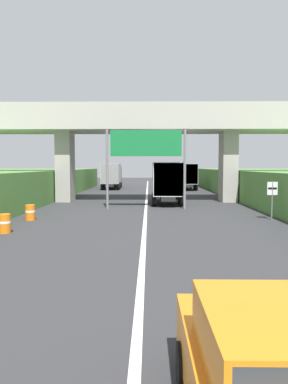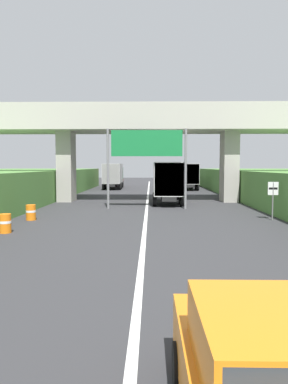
{
  "view_description": "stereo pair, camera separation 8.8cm",
  "coord_description": "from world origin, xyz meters",
  "px_view_note": "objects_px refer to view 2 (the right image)",
  "views": [
    {
      "loc": [
        0.21,
        3.7,
        3.16
      ],
      "look_at": [
        0.0,
        19.56,
        2.0
      ],
      "focal_mm": 33.58,
      "sensor_mm": 36.0,
      "label": 1
    },
    {
      "loc": [
        0.3,
        3.7,
        3.16
      ],
      "look_at": [
        0.0,
        19.56,
        2.0
      ],
      "focal_mm": 33.58,
      "sensor_mm": 36.0,
      "label": 2
    }
  ],
  "objects_px": {
    "truck_yellow": "(167,180)",
    "construction_barrel_4": "(31,212)",
    "construction_barrel_3": "(5,223)",
    "truck_white": "(188,175)",
    "speed_limit_sign": "(273,195)",
    "truck_silver": "(182,174)",
    "overhead_highway_sign": "(147,149)",
    "car_red": "(117,181)",
    "truck_green": "(113,175)"
  },
  "relations": [
    {
      "from": "truck_yellow",
      "to": "construction_barrel_3",
      "type": "relative_size",
      "value": 8.11
    },
    {
      "from": "overhead_highway_sign",
      "to": "construction_barrel_3",
      "type": "distance_m",
      "value": 12.38
    },
    {
      "from": "truck_silver",
      "to": "truck_yellow",
      "type": "height_order",
      "value": "same"
    },
    {
      "from": "overhead_highway_sign",
      "to": "car_red",
      "type": "distance_m",
      "value": 30.0
    },
    {
      "from": "speed_limit_sign",
      "to": "construction_barrel_3",
      "type": "distance_m",
      "value": 14.65
    },
    {
      "from": "truck_green",
      "to": "truck_yellow",
      "type": "bearing_deg",
      "value": -71.06
    },
    {
      "from": "truck_green",
      "to": "construction_barrel_4",
      "type": "xyz_separation_m",
      "value": [
        -1.84,
        -28.64,
        -1.47
      ]
    },
    {
      "from": "overhead_highway_sign",
      "to": "truck_white",
      "type": "distance_m",
      "value": 22.52
    },
    {
      "from": "speed_limit_sign",
      "to": "car_red",
      "type": "height_order",
      "value": "speed_limit_sign"
    },
    {
      "from": "speed_limit_sign",
      "to": "truck_silver",
      "type": "bearing_deg",
      "value": 93.65
    },
    {
      "from": "truck_silver",
      "to": "construction_barrel_4",
      "type": "xyz_separation_m",
      "value": [
        -11.82,
        -35.76,
        -1.47
      ]
    },
    {
      "from": "truck_white",
      "to": "car_red",
      "type": "relative_size",
      "value": 1.78
    },
    {
      "from": "construction_barrel_3",
      "to": "construction_barrel_4",
      "type": "distance_m",
      "value": 4.01
    },
    {
      "from": "truck_white",
      "to": "truck_silver",
      "type": "bearing_deg",
      "value": 90.57
    },
    {
      "from": "speed_limit_sign",
      "to": "truck_white",
      "type": "xyz_separation_m",
      "value": [
        -2.18,
        27.22,
        0.46
      ]
    },
    {
      "from": "car_red",
      "to": "overhead_highway_sign",
      "type": "bearing_deg",
      "value": -80.34
    },
    {
      "from": "speed_limit_sign",
      "to": "truck_white",
      "type": "relative_size",
      "value": 0.31
    },
    {
      "from": "overhead_highway_sign",
      "to": "truck_silver",
      "type": "height_order",
      "value": "overhead_highway_sign"
    },
    {
      "from": "truck_yellow",
      "to": "construction_barrel_3",
      "type": "distance_m",
      "value": 15.98
    },
    {
      "from": "truck_yellow",
      "to": "construction_barrel_4",
      "type": "height_order",
      "value": "truck_yellow"
    },
    {
      "from": "truck_white",
      "to": "speed_limit_sign",
      "type": "bearing_deg",
      "value": -85.41
    },
    {
      "from": "truck_yellow",
      "to": "construction_barrel_3",
      "type": "bearing_deg",
      "value": -121.24
    },
    {
      "from": "truck_white",
      "to": "construction_barrel_3",
      "type": "bearing_deg",
      "value": -110.5
    },
    {
      "from": "overhead_highway_sign",
      "to": "truck_yellow",
      "type": "xyz_separation_m",
      "value": [
        1.69,
        3.87,
        -2.44
      ]
    },
    {
      "from": "truck_white",
      "to": "truck_yellow",
      "type": "distance_m",
      "value": 18.25
    },
    {
      "from": "truck_white",
      "to": "truck_yellow",
      "type": "xyz_separation_m",
      "value": [
        -3.53,
        -17.91,
        0.0
      ]
    },
    {
      "from": "speed_limit_sign",
      "to": "truck_green",
      "type": "distance_m",
      "value": 30.89
    },
    {
      "from": "speed_limit_sign",
      "to": "truck_green",
      "type": "xyz_separation_m",
      "value": [
        -12.25,
        28.35,
        0.46
      ]
    },
    {
      "from": "truck_silver",
      "to": "truck_yellow",
      "type": "relative_size",
      "value": 1.0
    },
    {
      "from": "truck_green",
      "to": "car_red",
      "type": "distance_m",
      "value": 6.55
    },
    {
      "from": "speed_limit_sign",
      "to": "truck_silver",
      "type": "relative_size",
      "value": 0.31
    },
    {
      "from": "truck_green",
      "to": "car_red",
      "type": "bearing_deg",
      "value": 91.34
    },
    {
      "from": "speed_limit_sign",
      "to": "truck_silver",
      "type": "distance_m",
      "value": 35.55
    },
    {
      "from": "truck_yellow",
      "to": "construction_barrel_4",
      "type": "relative_size",
      "value": 8.11
    },
    {
      "from": "overhead_highway_sign",
      "to": "truck_white",
      "type": "relative_size",
      "value": 0.81
    },
    {
      "from": "truck_yellow",
      "to": "construction_barrel_4",
      "type": "bearing_deg",
      "value": -131.09
    },
    {
      "from": "car_red",
      "to": "construction_barrel_3",
      "type": "distance_m",
      "value": 39.14
    },
    {
      "from": "overhead_highway_sign",
      "to": "construction_barrel_3",
      "type": "xyz_separation_m",
      "value": [
        -6.57,
        -9.74,
        -3.92
      ]
    },
    {
      "from": "truck_silver",
      "to": "truck_green",
      "type": "height_order",
      "value": "same"
    },
    {
      "from": "construction_barrel_4",
      "to": "truck_silver",
      "type": "bearing_deg",
      "value": 71.71
    },
    {
      "from": "truck_white",
      "to": "overhead_highway_sign",
      "type": "bearing_deg",
      "value": -103.47
    },
    {
      "from": "truck_silver",
      "to": "car_red",
      "type": "bearing_deg",
      "value": -176.26
    },
    {
      "from": "speed_limit_sign",
      "to": "car_red",
      "type": "xyz_separation_m",
      "value": [
        -12.4,
        34.81,
        -0.62
      ]
    },
    {
      "from": "truck_silver",
      "to": "overhead_highway_sign",
      "type": "bearing_deg",
      "value": -99.7
    },
    {
      "from": "car_red",
      "to": "truck_yellow",
      "type": "bearing_deg",
      "value": -75.31
    },
    {
      "from": "speed_limit_sign",
      "to": "construction_barrel_4",
      "type": "xyz_separation_m",
      "value": [
        -14.09,
        -0.29,
        -1.02
      ]
    },
    {
      "from": "overhead_highway_sign",
      "to": "truck_yellow",
      "type": "distance_m",
      "value": 4.87
    },
    {
      "from": "truck_white",
      "to": "truck_green",
      "type": "bearing_deg",
      "value": 173.6
    },
    {
      "from": "speed_limit_sign",
      "to": "construction_barrel_4",
      "type": "height_order",
      "value": "speed_limit_sign"
    },
    {
      "from": "overhead_highway_sign",
      "to": "construction_barrel_4",
      "type": "xyz_separation_m",
      "value": [
        -6.69,
        -5.73,
        -3.92
      ]
    }
  ]
}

